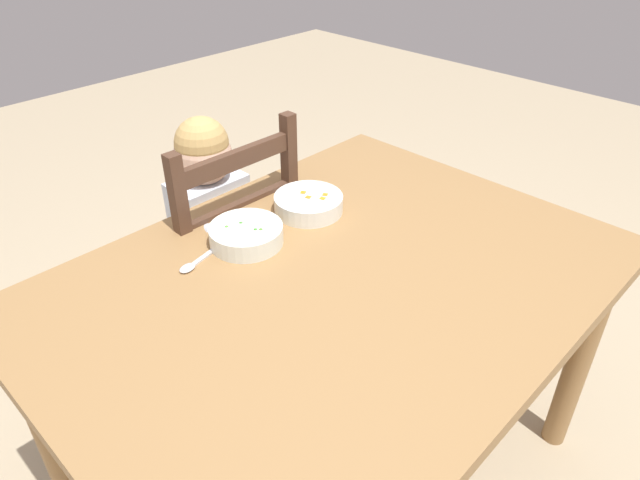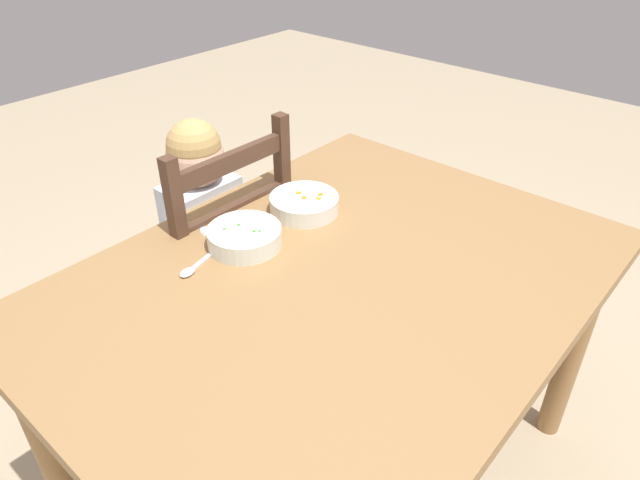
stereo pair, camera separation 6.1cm
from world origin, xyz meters
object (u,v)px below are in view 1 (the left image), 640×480
(child_figure, at_px, (217,223))
(spoon, at_px, (193,264))
(bowl_of_carrots, at_px, (309,203))
(dining_table, at_px, (335,307))
(bowl_of_peas, at_px, (246,234))
(dining_chair, at_px, (221,268))

(child_figure, xyz_separation_m, spoon, (-0.26, -0.28, 0.12))
(child_figure, distance_m, bowl_of_carrots, 0.34)
(dining_table, distance_m, bowl_of_peas, 0.29)
(dining_table, height_order, spoon, spoon)
(dining_table, bearing_deg, bowl_of_carrots, 57.13)
(dining_table, xyz_separation_m, child_figure, (0.05, 0.55, -0.02))
(child_figure, height_order, bowl_of_peas, child_figure)
(dining_table, distance_m, bowl_of_carrots, 0.33)
(dining_chair, height_order, spoon, dining_chair)
(dining_chair, xyz_separation_m, child_figure, (0.00, -0.01, 0.17))
(dining_table, xyz_separation_m, dining_chair, (0.05, 0.55, -0.19))
(dining_table, relative_size, bowl_of_carrots, 7.14)
(dining_table, height_order, bowl_of_peas, bowl_of_peas)
(bowl_of_carrots, bearing_deg, spoon, 177.54)
(dining_chair, height_order, child_figure, dining_chair)
(dining_table, height_order, bowl_of_carrots, bowl_of_carrots)
(bowl_of_peas, height_order, spoon, bowl_of_peas)
(dining_chair, relative_size, spoon, 7.13)
(bowl_of_carrots, bearing_deg, child_figure, 110.86)
(bowl_of_peas, bearing_deg, child_figure, 69.15)
(bowl_of_peas, height_order, bowl_of_carrots, bowl_of_peas)
(dining_chair, relative_size, bowl_of_carrots, 5.18)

